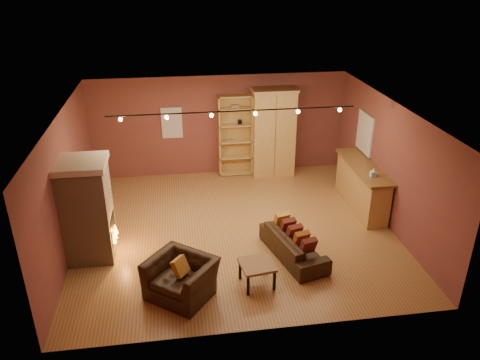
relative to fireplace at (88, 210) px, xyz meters
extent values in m
plane|color=olive|center=(3.04, 0.60, -1.06)|extent=(7.00, 7.00, 0.00)
plane|color=brown|center=(3.04, 0.60, 1.74)|extent=(7.00, 7.00, 0.00)
cube|color=brown|center=(3.04, 3.85, 0.34)|extent=(7.00, 0.02, 2.80)
cube|color=brown|center=(-0.46, 0.60, 0.34)|extent=(0.02, 6.50, 2.80)
cube|color=brown|center=(6.54, 0.60, 0.34)|extent=(0.02, 6.50, 2.80)
cube|color=tan|center=(-0.01, 0.00, -0.06)|extent=(0.90, 0.90, 2.00)
cube|color=beige|center=(-0.01, 0.00, 1.00)|extent=(0.98, 0.98, 0.12)
cube|color=black|center=(0.40, 0.00, -0.46)|extent=(0.10, 0.65, 0.55)
cone|color=orange|center=(0.46, 0.00, -0.58)|extent=(0.10, 0.10, 0.22)
cube|color=silver|center=(1.74, 3.83, 0.49)|extent=(0.56, 0.04, 0.86)
cube|color=tan|center=(3.46, 3.83, 0.09)|extent=(0.94, 0.04, 2.30)
cube|color=tan|center=(3.01, 3.67, 0.09)|extent=(0.04, 0.37, 2.30)
cube|color=tan|center=(3.92, 3.67, 0.09)|extent=(0.04, 0.37, 2.30)
cube|color=gray|center=(3.31, 3.67, -0.03)|extent=(0.18, 0.12, 0.05)
cube|color=black|center=(3.59, 3.67, 0.48)|extent=(0.10, 0.10, 0.12)
cube|color=tan|center=(3.46, 3.67, -1.02)|extent=(0.94, 0.37, 0.04)
cube|color=tan|center=(3.46, 3.67, -0.54)|extent=(0.94, 0.37, 0.03)
cube|color=tan|center=(3.46, 3.67, -0.07)|extent=(0.94, 0.37, 0.04)
cube|color=tan|center=(3.46, 3.67, 0.40)|extent=(0.94, 0.37, 0.04)
cube|color=tan|center=(3.46, 3.67, 0.88)|extent=(0.94, 0.37, 0.04)
cube|color=tan|center=(3.46, 3.67, 1.22)|extent=(0.94, 0.37, 0.04)
cube|color=tan|center=(4.50, 3.53, 0.15)|extent=(1.16, 0.63, 2.42)
cube|color=brown|center=(4.50, 3.22, 0.15)|extent=(0.02, 0.01, 2.32)
cube|color=tan|center=(4.50, 3.53, 1.39)|extent=(1.22, 0.69, 0.06)
cube|color=tan|center=(6.24, 1.22, -0.53)|extent=(0.50, 2.21, 1.05)
cube|color=brown|center=(6.24, 1.22, 0.02)|extent=(0.62, 2.33, 0.06)
cube|color=#91C3E8|center=(6.19, 0.59, 0.11)|extent=(0.11, 0.11, 0.11)
cone|color=white|center=(6.19, 0.59, 0.21)|extent=(0.08, 0.08, 0.10)
cube|color=silver|center=(6.51, 2.00, 0.59)|extent=(0.05, 0.90, 1.00)
imported|color=black|center=(4.08, -0.63, -0.71)|extent=(0.97, 1.88, 0.71)
cube|color=#5D231B|center=(4.22, -1.16, -0.48)|extent=(0.35, 0.30, 0.36)
cube|color=#944C1D|center=(4.15, -0.90, -0.48)|extent=(0.35, 0.30, 0.36)
cube|color=#5D231B|center=(4.08, -0.63, -0.48)|extent=(0.35, 0.30, 0.36)
cube|color=#5D231B|center=(4.01, -0.37, -0.48)|extent=(0.35, 0.30, 0.36)
cube|color=gold|center=(3.94, -0.10, -0.48)|extent=(0.35, 0.30, 0.36)
imported|color=black|center=(1.76, -1.54, -0.57)|extent=(1.34, 1.27, 0.98)
cube|color=gold|center=(1.76, -1.54, -0.45)|extent=(0.37, 0.38, 0.34)
cube|color=brown|center=(3.17, -1.44, -0.62)|extent=(0.69, 0.69, 0.05)
cube|color=black|center=(2.92, -1.69, -0.86)|extent=(0.05, 0.05, 0.41)
cube|color=black|center=(3.42, -1.69, -0.86)|extent=(0.05, 0.05, 0.41)
cube|color=black|center=(2.92, -1.19, -0.86)|extent=(0.05, 0.05, 0.41)
cube|color=black|center=(3.42, -1.19, -0.86)|extent=(0.05, 0.05, 0.41)
cylinder|color=black|center=(3.04, 0.80, 1.66)|extent=(5.20, 0.03, 0.03)
sphere|color=#FFD88C|center=(0.74, 0.80, 1.59)|extent=(0.09, 0.09, 0.09)
sphere|color=#FFD88C|center=(1.66, 0.80, 1.59)|extent=(0.09, 0.09, 0.09)
sphere|color=#FFD88C|center=(2.58, 0.80, 1.59)|extent=(0.09, 0.09, 0.09)
sphere|color=#FFD88C|center=(3.50, 0.80, 1.59)|extent=(0.09, 0.09, 0.09)
sphere|color=#FFD88C|center=(4.42, 0.80, 1.59)|extent=(0.09, 0.09, 0.09)
sphere|color=#FFD88C|center=(5.34, 0.80, 1.59)|extent=(0.09, 0.09, 0.09)
camera|label=1|loc=(1.82, -8.50, 4.46)|focal=35.00mm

